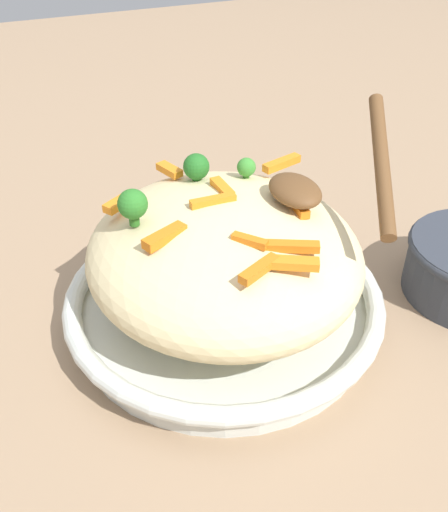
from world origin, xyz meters
name	(u,v)px	position (x,y,z in m)	size (l,w,h in m)	color
ground_plane	(224,320)	(0.00, 0.00, 0.00)	(2.40, 2.40, 0.00)	#9E7F60
serving_bowl	(224,303)	(0.00, 0.00, 0.02)	(0.29, 0.29, 0.04)	silver
pasta_mound	(224,253)	(0.00, 0.00, 0.08)	(0.25, 0.23, 0.09)	beige
carrot_piece_0	(213,201)	(0.01, 0.01, 0.12)	(0.04, 0.01, 0.01)	orange
carrot_piece_1	(294,263)	(-0.08, -0.02, 0.12)	(0.04, 0.01, 0.01)	orange
carrot_piece_2	(169,170)	(0.09, 0.02, 0.12)	(0.03, 0.01, 0.01)	orange
carrot_piece_3	(291,246)	(-0.06, -0.03, 0.12)	(0.04, 0.01, 0.01)	orange
carrot_piece_4	(259,269)	(-0.08, 0.01, 0.12)	(0.04, 0.01, 0.01)	orange
carrot_piece_5	(121,202)	(0.05, 0.07, 0.12)	(0.03, 0.01, 0.01)	orange
carrot_piece_6	(298,207)	(-0.02, -0.06, 0.12)	(0.03, 0.01, 0.01)	orange
carrot_piece_7	(165,236)	(-0.02, 0.06, 0.12)	(0.04, 0.01, 0.01)	orange
carrot_piece_8	(245,242)	(-0.05, 0.00, 0.12)	(0.03, 0.01, 0.01)	orange
carrot_piece_9	(282,163)	(0.06, -0.08, 0.12)	(0.04, 0.01, 0.01)	orange
carrot_piece_10	(222,188)	(0.03, -0.01, 0.12)	(0.03, 0.01, 0.01)	orange
broccoli_floret_0	(200,166)	(0.06, 0.00, 0.13)	(0.02, 0.02, 0.03)	#205B1C
broccoli_floret_1	(246,167)	(0.05, -0.04, 0.12)	(0.02, 0.02, 0.02)	#377928
broccoli_floret_2	(133,205)	(0.01, 0.07, 0.13)	(0.02, 0.02, 0.03)	#296820
serving_spoon	(324,181)	(-0.02, -0.08, 0.14)	(0.13, 0.12, 0.07)	brown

